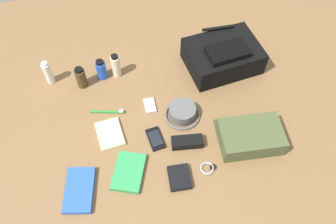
{
  "coord_description": "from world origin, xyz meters",
  "views": [
    {
      "loc": [
        -0.18,
        -0.91,
        1.41
      ],
      "look_at": [
        0.0,
        0.0,
        0.04
      ],
      "focal_mm": 38.16,
      "sensor_mm": 36.0,
      "label": 1
    }
  ],
  "objects_px": {
    "notepad": "(110,134)",
    "travel_guidebook": "(129,172)",
    "toothbrush": "(110,112)",
    "sunglasses_case": "(187,142)",
    "deodorant_spray": "(101,70)",
    "media_player": "(150,105)",
    "bucket_hat": "(182,112)",
    "toothpaste_tube": "(48,73)",
    "lotion_bottle": "(116,66)",
    "backpack": "(223,56)",
    "wristwatch": "(208,168)",
    "wallet": "(179,177)",
    "cell_phone": "(155,139)",
    "paperback_novel": "(79,190)",
    "toiletry_pouch": "(250,136)",
    "cologne_bottle": "(81,78)"
  },
  "relations": [
    {
      "from": "notepad",
      "to": "travel_guidebook",
      "type": "bearing_deg",
      "value": -81.3
    },
    {
      "from": "toothbrush",
      "to": "sunglasses_case",
      "type": "relative_size",
      "value": 1.15
    },
    {
      "from": "deodorant_spray",
      "to": "media_player",
      "type": "bearing_deg",
      "value": -48.06
    },
    {
      "from": "bucket_hat",
      "to": "notepad",
      "type": "distance_m",
      "value": 0.35
    },
    {
      "from": "toothpaste_tube",
      "to": "lotion_bottle",
      "type": "relative_size",
      "value": 0.99
    },
    {
      "from": "backpack",
      "to": "wristwatch",
      "type": "height_order",
      "value": "backpack"
    },
    {
      "from": "toothpaste_tube",
      "to": "wristwatch",
      "type": "height_order",
      "value": "toothpaste_tube"
    },
    {
      "from": "lotion_bottle",
      "to": "wallet",
      "type": "bearing_deg",
      "value": -73.12
    },
    {
      "from": "deodorant_spray",
      "to": "wallet",
      "type": "relative_size",
      "value": 1.06
    },
    {
      "from": "lotion_bottle",
      "to": "sunglasses_case",
      "type": "height_order",
      "value": "lotion_bottle"
    },
    {
      "from": "cell_phone",
      "to": "wallet",
      "type": "bearing_deg",
      "value": -72.49
    },
    {
      "from": "paperback_novel",
      "to": "travel_guidebook",
      "type": "height_order",
      "value": "paperback_novel"
    },
    {
      "from": "bucket_hat",
      "to": "sunglasses_case",
      "type": "relative_size",
      "value": 1.21
    },
    {
      "from": "deodorant_spray",
      "to": "wallet",
      "type": "height_order",
      "value": "deodorant_spray"
    },
    {
      "from": "bucket_hat",
      "to": "media_player",
      "type": "relative_size",
      "value": 1.99
    },
    {
      "from": "wallet",
      "to": "travel_guidebook",
      "type": "bearing_deg",
      "value": 164.0
    },
    {
      "from": "toothbrush",
      "to": "backpack",
      "type": "bearing_deg",
      "value": 17.29
    },
    {
      "from": "backpack",
      "to": "toiletry_pouch",
      "type": "height_order",
      "value": "backpack"
    },
    {
      "from": "travel_guidebook",
      "to": "media_player",
      "type": "xyz_separation_m",
      "value": [
        0.15,
        0.33,
        -0.0
      ]
    },
    {
      "from": "lotion_bottle",
      "to": "media_player",
      "type": "xyz_separation_m",
      "value": [
        0.13,
        -0.23,
        -0.06
      ]
    },
    {
      "from": "cologne_bottle",
      "to": "wristwatch",
      "type": "distance_m",
      "value": 0.76
    },
    {
      "from": "backpack",
      "to": "cell_phone",
      "type": "xyz_separation_m",
      "value": [
        -0.42,
        -0.38,
        -0.06
      ]
    },
    {
      "from": "cell_phone",
      "to": "toothbrush",
      "type": "bearing_deg",
      "value": 135.08
    },
    {
      "from": "lotion_bottle",
      "to": "travel_guidebook",
      "type": "distance_m",
      "value": 0.56
    },
    {
      "from": "toiletry_pouch",
      "to": "cologne_bottle",
      "type": "relative_size",
      "value": 2.32
    },
    {
      "from": "toothpaste_tube",
      "to": "paperback_novel",
      "type": "xyz_separation_m",
      "value": [
        0.11,
        -0.62,
        -0.05
      ]
    },
    {
      "from": "wristwatch",
      "to": "sunglasses_case",
      "type": "xyz_separation_m",
      "value": [
        -0.06,
        0.13,
        0.01
      ]
    },
    {
      "from": "backpack",
      "to": "deodorant_spray",
      "type": "xyz_separation_m",
      "value": [
        -0.62,
        0.04,
        -0.01
      ]
    },
    {
      "from": "notepad",
      "to": "toothpaste_tube",
      "type": "bearing_deg",
      "value": 117.24
    },
    {
      "from": "bucket_hat",
      "to": "cologne_bottle",
      "type": "bearing_deg",
      "value": 148.26
    },
    {
      "from": "wristwatch",
      "to": "toothbrush",
      "type": "xyz_separation_m",
      "value": [
        -0.38,
        0.37,
        0.0
      ]
    },
    {
      "from": "toiletry_pouch",
      "to": "notepad",
      "type": "xyz_separation_m",
      "value": [
        -0.61,
        0.15,
        -0.03
      ]
    },
    {
      "from": "paperback_novel",
      "to": "bucket_hat",
      "type": "bearing_deg",
      "value": 29.77
    },
    {
      "from": "deodorant_spray",
      "to": "toothbrush",
      "type": "height_order",
      "value": "deodorant_spray"
    },
    {
      "from": "cologne_bottle",
      "to": "paperback_novel",
      "type": "bearing_deg",
      "value": -95.01
    },
    {
      "from": "notepad",
      "to": "wristwatch",
      "type": "bearing_deg",
      "value": -39.85
    },
    {
      "from": "toiletry_pouch",
      "to": "media_player",
      "type": "relative_size",
      "value": 3.32
    },
    {
      "from": "toothpaste_tube",
      "to": "cologne_bottle",
      "type": "distance_m",
      "value": 0.17
    },
    {
      "from": "backpack",
      "to": "paperback_novel",
      "type": "height_order",
      "value": "backpack"
    },
    {
      "from": "toothbrush",
      "to": "wallet",
      "type": "height_order",
      "value": "wallet"
    },
    {
      "from": "toothpaste_tube",
      "to": "wallet",
      "type": "xyz_separation_m",
      "value": [
        0.52,
        -0.64,
        -0.05
      ]
    },
    {
      "from": "deodorant_spray",
      "to": "lotion_bottle",
      "type": "distance_m",
      "value": 0.08
    },
    {
      "from": "toothpaste_tube",
      "to": "deodorant_spray",
      "type": "distance_m",
      "value": 0.26
    },
    {
      "from": "deodorant_spray",
      "to": "wristwatch",
      "type": "xyz_separation_m",
      "value": [
        0.39,
        -0.6,
        -0.05
      ]
    },
    {
      "from": "wristwatch",
      "to": "wallet",
      "type": "relative_size",
      "value": 0.65
    },
    {
      "from": "sunglasses_case",
      "to": "toothbrush",
      "type": "bearing_deg",
      "value": 149.03
    },
    {
      "from": "cologne_bottle",
      "to": "sunglasses_case",
      "type": "xyz_separation_m",
      "value": [
        0.44,
        -0.43,
        -0.04
      ]
    },
    {
      "from": "bucket_hat",
      "to": "toothpaste_tube",
      "type": "bearing_deg",
      "value": 151.13
    },
    {
      "from": "media_player",
      "to": "sunglasses_case",
      "type": "xyz_separation_m",
      "value": [
        0.13,
        -0.24,
        0.01
      ]
    },
    {
      "from": "toothpaste_tube",
      "to": "media_player",
      "type": "xyz_separation_m",
      "value": [
        0.46,
        -0.25,
        -0.06
      ]
    }
  ]
}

